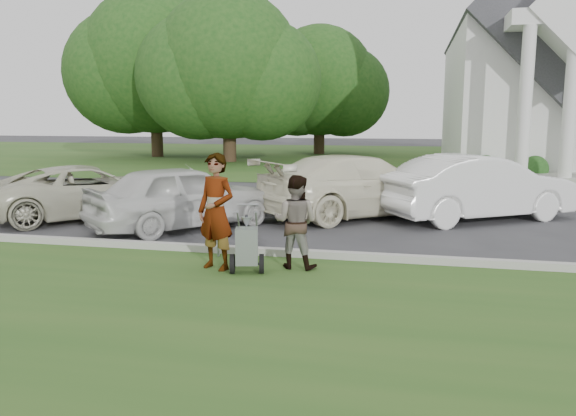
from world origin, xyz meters
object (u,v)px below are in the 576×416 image
(tree_left, at_px, (228,73))
(person_right, at_px, (295,223))
(striping_cart, at_px, (247,247))
(car_b, at_px, (183,196))
(church, at_px, (543,53))
(tree_back, at_px, (319,86))
(car_c, at_px, (359,186))
(car_a, at_px, (89,191))
(car_d, at_px, (478,188))
(tree_far, at_px, (154,68))
(parking_meter_near, at_px, (217,207))
(person_left, at_px, (216,213))

(tree_left, height_order, person_right, tree_left)
(striping_cart, height_order, car_b, car_b)
(church, xyz_separation_m, tree_left, (-17.01, -1.13, -0.83))
(person_right, bearing_deg, tree_back, -75.28)
(tree_back, bearing_deg, car_c, -78.36)
(tree_left, xyz_separation_m, car_a, (2.22, -18.41, -4.43))
(tree_back, height_order, car_c, tree_back)
(car_b, xyz_separation_m, car_c, (3.87, 2.53, 0.05))
(person_right, xyz_separation_m, car_a, (-6.28, 3.78, -0.12))
(striping_cart, distance_m, car_d, 7.43)
(church, height_order, tree_back, church)
(tree_far, bearing_deg, parking_meter_near, -62.38)
(church, height_order, tree_left, church)
(parking_meter_near, distance_m, car_d, 7.25)
(car_a, height_order, car_c, car_c)
(tree_far, distance_m, car_c, 25.32)
(person_right, distance_m, parking_meter_near, 1.64)
(tree_back, relative_size, parking_meter_near, 6.36)
(person_left, relative_size, car_d, 0.40)
(church, distance_m, tree_back, 14.77)
(tree_left, bearing_deg, church, 3.79)
(person_left, bearing_deg, car_c, 92.11)
(car_a, height_order, car_b, car_b)
(church, xyz_separation_m, person_left, (-9.81, -23.68, -4.94))
(tree_far, bearing_deg, tree_left, -26.56)
(tree_back, bearing_deg, car_d, -71.82)
(striping_cart, bearing_deg, car_a, 128.09)
(car_c, bearing_deg, person_right, 132.66)
(person_left, bearing_deg, striping_cart, 6.81)
(car_b, bearing_deg, tree_left, -34.84)
(church, height_order, car_d, church)
(car_c, bearing_deg, tree_back, -29.54)
(car_d, bearing_deg, church, -47.99)
(car_c, height_order, car_d, car_d)
(person_left, distance_m, person_right, 1.36)
(striping_cart, xyz_separation_m, car_d, (4.31, 6.04, 0.38))
(tree_far, height_order, car_c, tree_far)
(church, distance_m, person_right, 25.34)
(tree_far, xyz_separation_m, person_right, (14.51, -25.19, -4.89))
(car_d, bearing_deg, person_right, 114.54)
(tree_back, bearing_deg, car_b, -87.43)
(tree_back, bearing_deg, person_right, -81.51)
(car_c, bearing_deg, tree_far, -3.76)
(tree_back, distance_m, striping_cart, 31.21)
(person_left, relative_size, car_b, 0.45)
(car_d, bearing_deg, tree_left, 3.47)
(tree_far, relative_size, car_b, 2.61)
(car_c, bearing_deg, car_d, -129.47)
(tree_left, xyz_separation_m, striping_cart, (7.78, -22.69, -4.66))
(car_d, bearing_deg, tree_far, 10.12)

